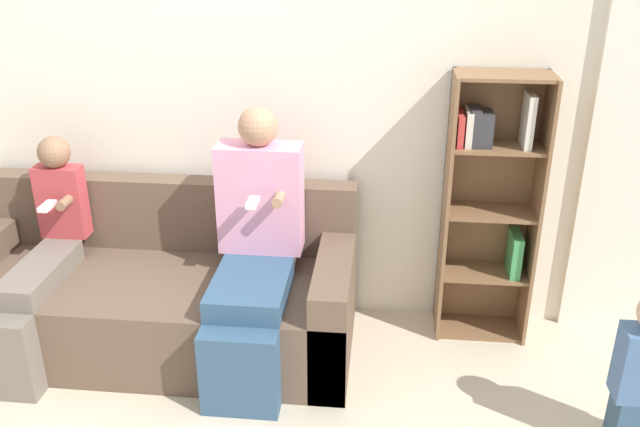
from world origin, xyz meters
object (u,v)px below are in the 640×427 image
object	(u,v)px
child_seated	(42,259)
bookshelf	(490,199)
couch	(157,297)
adult_seated	(254,244)

from	to	relation	value
child_seated	bookshelf	size ratio (longest dim) A/B	0.76
couch	bookshelf	distance (m)	1.81
bookshelf	adult_seated	bearing A→B (deg)	-161.44
child_seated	bookshelf	xyz separation A→B (m)	(2.24, 0.45, 0.24)
adult_seated	couch	bearing A→B (deg)	172.38
adult_seated	bookshelf	bearing A→B (deg)	18.56
couch	adult_seated	xyz separation A→B (m)	(0.55, -0.07, 0.38)
child_seated	couch	bearing A→B (deg)	13.66
couch	child_seated	distance (m)	0.61
adult_seated	child_seated	size ratio (longest dim) A/B	1.18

